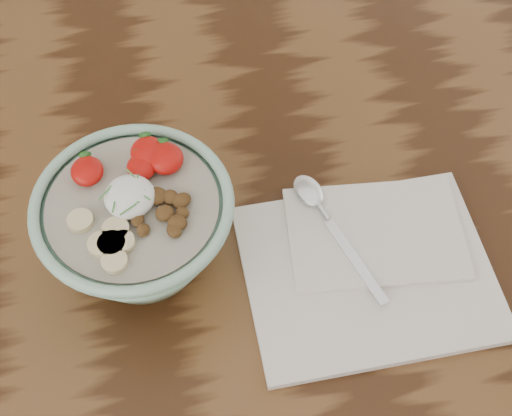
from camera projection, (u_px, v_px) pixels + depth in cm
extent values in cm
cube|color=#351C0D|center=(131.00, 239.00, 85.66)|extent=(160.00, 90.00, 4.00)
cylinder|color=#4C2D19|center=(488.00, 115.00, 145.22)|extent=(7.00, 7.00, 71.00)
cylinder|color=#92C4A9|center=(146.00, 256.00, 81.36)|extent=(9.22, 9.22, 1.32)
torus|color=#92C4A9|center=(132.00, 205.00, 72.33)|extent=(20.97, 20.97, 1.21)
cylinder|color=#A8A08B|center=(133.00, 208.00, 72.89)|extent=(17.79, 17.79, 1.10)
ellipsoid|color=white|center=(130.00, 197.00, 71.80)|extent=(5.22, 5.22, 2.87)
ellipsoid|color=#B60C08|center=(148.00, 152.00, 74.86)|extent=(3.68, 4.05, 2.03)
cone|color=#286623|center=(145.00, 138.00, 75.49)|extent=(1.40, 1.03, 1.52)
ellipsoid|color=#B60C08|center=(166.00, 158.00, 74.39)|extent=(3.73, 4.10, 2.05)
cone|color=#286623|center=(163.00, 144.00, 75.03)|extent=(1.40, 1.03, 1.52)
ellipsoid|color=#B60C08|center=(141.00, 167.00, 74.00)|extent=(3.08, 3.38, 1.69)
cone|color=#286623|center=(139.00, 155.00, 74.48)|extent=(1.40, 1.03, 1.52)
ellipsoid|color=#B60C08|center=(87.00, 171.00, 73.61)|extent=(3.42, 3.76, 1.88)
cone|color=#286623|center=(85.00, 158.00, 74.17)|extent=(1.40, 1.03, 1.52)
cylinder|color=beige|center=(123.00, 242.00, 69.62)|extent=(2.44, 2.44, 0.70)
cylinder|color=beige|center=(114.00, 261.00, 68.44)|extent=(2.61, 2.61, 0.70)
cylinder|color=beige|center=(112.00, 244.00, 69.51)|extent=(2.80, 2.80, 0.70)
cylinder|color=beige|center=(80.00, 221.00, 70.95)|extent=(2.64, 2.64, 0.70)
cylinder|color=beige|center=(102.00, 244.00, 69.46)|extent=(2.79, 2.79, 0.70)
cylinder|color=beige|center=(116.00, 230.00, 70.38)|extent=(2.75, 2.75, 0.70)
ellipsoid|color=brown|center=(170.00, 197.00, 72.16)|extent=(2.37, 2.45, 1.13)
ellipsoid|color=brown|center=(177.00, 223.00, 70.47)|extent=(2.61, 2.52, 1.33)
ellipsoid|color=brown|center=(138.00, 219.00, 70.78)|extent=(1.57, 1.95, 0.98)
ellipsoid|color=brown|center=(165.00, 213.00, 71.10)|extent=(2.21, 2.13, 1.30)
ellipsoid|color=brown|center=(143.00, 230.00, 70.22)|extent=(1.83, 1.90, 1.17)
ellipsoid|color=brown|center=(174.00, 230.00, 70.08)|extent=(1.87, 2.11, 1.05)
ellipsoid|color=brown|center=(156.00, 196.00, 72.15)|extent=(3.15, 3.14, 1.10)
ellipsoid|color=brown|center=(182.00, 213.00, 71.31)|extent=(1.94, 1.96, 1.11)
ellipsoid|color=brown|center=(182.00, 200.00, 71.89)|extent=(2.55, 2.34, 1.20)
cylinder|color=#428B3B|center=(138.00, 185.00, 71.36)|extent=(1.12, 0.72, 0.22)
cylinder|color=#428B3B|center=(105.00, 192.00, 70.87)|extent=(1.47, 1.51, 0.25)
cylinder|color=#428B3B|center=(114.00, 207.00, 69.93)|extent=(0.54, 1.30, 0.23)
cylinder|color=#428B3B|center=(132.00, 203.00, 70.20)|extent=(1.56, 0.44, 0.23)
cylinder|color=#428B3B|center=(128.00, 209.00, 69.78)|extent=(1.83, 1.08, 0.25)
cylinder|color=#428B3B|center=(137.00, 180.00, 71.67)|extent=(0.56, 1.40, 0.23)
cylinder|color=#428B3B|center=(118.00, 187.00, 71.25)|extent=(1.37, 0.59, 0.23)
cylinder|color=#428B3B|center=(131.00, 174.00, 72.10)|extent=(0.92, 1.49, 0.24)
cylinder|color=#428B3B|center=(140.00, 188.00, 71.17)|extent=(1.14, 1.04, 0.23)
cylinder|color=#428B3B|center=(144.00, 196.00, 70.63)|extent=(1.14, 1.22, 0.23)
cube|color=silver|center=(368.00, 272.00, 80.40)|extent=(28.06, 22.90, 1.06)
cube|color=silver|center=(375.00, 233.00, 82.19)|extent=(21.72, 16.24, 0.64)
cube|color=silver|center=(356.00, 261.00, 79.64)|extent=(4.28, 11.90, 0.37)
cylinder|color=silver|center=(321.00, 210.00, 83.14)|extent=(1.53, 3.22, 0.73)
ellipsoid|color=silver|center=(308.00, 190.00, 84.48)|extent=(4.35, 5.47, 1.00)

